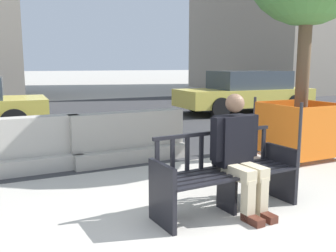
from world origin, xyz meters
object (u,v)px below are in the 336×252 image
jersey_barrier_centre (128,141)px  car_sedan_mid (246,92)px  street_bench (226,176)px  seated_person (238,151)px  construction_fence (300,128)px  jersey_barrier_left (13,151)px

jersey_barrier_centre → car_sedan_mid: car_sedan_mid is taller
car_sedan_mid → jersey_barrier_centre: bearing=-143.2°
street_bench → seated_person: seated_person is taller
jersey_barrier_centre → car_sedan_mid: (5.84, 4.37, 0.37)m
street_bench → car_sedan_mid: size_ratio=0.36×
seated_person → car_sedan_mid: (5.52, 7.04, 0.03)m
street_bench → construction_fence: construction_fence is taller
car_sedan_mid → jersey_barrier_left: bearing=-150.7°
street_bench → jersey_barrier_centre: size_ratio=0.85×
jersey_barrier_centre → jersey_barrier_left: bearing=178.1°
street_bench → jersey_barrier_left: (-2.04, 2.68, -0.06)m
seated_person → jersey_barrier_left: 3.50m
car_sedan_mid → construction_fence: bearing=-118.9°
jersey_barrier_left → construction_fence: size_ratio=1.73×
street_bench → construction_fence: bearing=29.9°
street_bench → jersey_barrier_centre: street_bench is taller
construction_fence → seated_person: bearing=-148.0°
seated_person → construction_fence: (2.48, 1.55, -0.16)m
seated_person → jersey_barrier_left: (-2.16, 2.73, -0.35)m
street_bench → jersey_barrier_left: bearing=127.2°
car_sedan_mid → street_bench: bearing=-128.9°
jersey_barrier_left → car_sedan_mid: 8.81m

